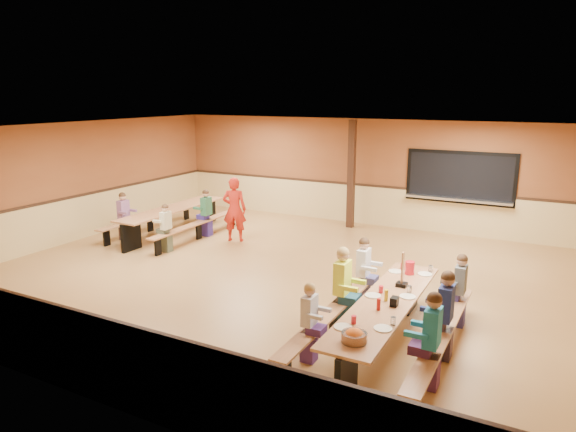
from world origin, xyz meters
The scene contains 23 objects.
ground centered at (0.00, 0.00, 0.00)m, with size 12.00×12.00×0.00m, color olive.
room_envelope centered at (0.00, 0.00, 0.69)m, with size 12.04×10.04×3.02m.
kitchen_pass_through centered at (2.60, 4.96, 1.49)m, with size 2.78×0.28×1.38m.
structural_post centered at (-0.20, 4.40, 1.50)m, with size 0.18×0.18×3.00m, color black.
cafeteria_table_main centered at (2.81, -2.02, 0.53)m, with size 1.91×3.70×0.74m.
cafeteria_table_second centered at (-4.05, 1.42, 0.53)m, with size 1.91×3.70×0.74m.
seated_child_white_left centered at (1.99, -2.89, 0.57)m, with size 0.34×0.28×1.15m, color silver, non-canonical shape.
seated_adult_yellow centered at (1.99, -1.68, 0.66)m, with size 0.43×0.35×1.33m, color #E6FF3B, non-canonical shape.
seated_child_grey_left centered at (1.99, -0.68, 0.62)m, with size 0.38×0.31×1.23m, color white, non-canonical shape.
seated_child_teal_right centered at (3.64, -2.77, 0.64)m, with size 0.40×0.33×1.28m, color teal, non-canonical shape.
seated_child_navy_right centered at (3.64, -1.92, 0.64)m, with size 0.41×0.33×1.29m, color navy, non-canonical shape.
seated_child_char_right centered at (3.64, -0.73, 0.60)m, with size 0.36×0.30×1.19m, color #52585C, non-canonical shape.
seated_child_purple_sec centered at (-4.88, 0.48, 0.61)m, with size 0.37×0.31×1.22m, color #81537D, non-canonical shape.
seated_child_green_sec centered at (-3.23, 1.77, 0.61)m, with size 0.38×0.31×1.22m, color #2D6A48, non-canonical shape.
seated_child_tan_sec centered at (-3.23, 0.19, 0.57)m, with size 0.34×0.28×1.14m, color beige, non-canonical shape.
standing_woman centered at (-2.31, 1.73, 0.82)m, with size 0.60×0.39×1.65m, color red.
punch_pitcher centered at (2.81, -0.72, 0.85)m, with size 0.16×0.16×0.22m, color red.
chip_bowl centered at (2.84, -3.42, 0.81)m, with size 0.32×0.32×0.15m, color orange, non-canonical shape.
napkin_dispenser centered at (2.96, -2.13, 0.80)m, with size 0.10×0.14×0.13m, color black.
condiment_mustard centered at (2.80, -2.01, 0.82)m, with size 0.06×0.06×0.17m, color yellow.
condiment_ketchup centered at (2.81, -2.37, 0.82)m, with size 0.06×0.06×0.17m, color #B2140F.
table_paddle centered at (2.85, -1.33, 0.88)m, with size 0.16×0.16×0.56m.
place_settings centered at (2.81, -2.02, 0.80)m, with size 0.65×3.30×0.11m, color beige, non-canonical shape.
Camera 1 is at (4.79, -8.86, 3.69)m, focal length 32.00 mm.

